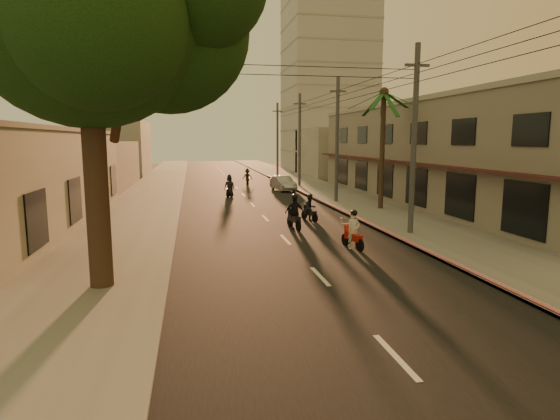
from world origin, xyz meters
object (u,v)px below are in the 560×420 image
Objects in this scene: scooter_red at (353,231)px; palm_tree at (384,99)px; scooter_far_b at (247,177)px; scooter_mid_b at (294,213)px; scooter_mid_a at (310,208)px; broadleaf_tree at (101,4)px; parked_car at (283,183)px; scooter_far_a at (229,187)px.

palm_tree is at bearing 50.20° from scooter_red.
scooter_far_b is (-6.57, 19.19, -6.39)m from palm_tree.
scooter_red is 4.99m from scooter_mid_b.
scooter_far_b is at bearing 108.90° from palm_tree.
scooter_mid_a is 2.66m from scooter_mid_b.
broadleaf_tree is 6.45× the size of scooter_mid_b.
scooter_mid_a is (-5.63, -3.27, -6.43)m from palm_tree.
parked_car is at bearing 65.17° from scooter_mid_a.
scooter_mid_b is at bearing 47.70° from broadleaf_tree.
scooter_far_b is (-0.95, 22.46, 0.04)m from scooter_mid_a.
broadleaf_tree is at bearing -149.64° from scooter_mid_a.
broadleaf_tree is 7.10× the size of scooter_red.
scooter_red is 29.49m from scooter_far_b.
scooter_mid_b reaches higher than scooter_red.
palm_tree reaches higher than scooter_far_b.
scooter_far_b is at bearing 81.07° from scooter_mid_b.
scooter_red is 0.91× the size of scooter_mid_b.
scooter_mid_a is at bearing 79.27° from scooter_red.
scooter_far_a is 10.75m from scooter_far_b.
scooter_mid_a is (8.99, 10.58, -7.75)m from broadleaf_tree.
parked_car is at bearing 74.86° from scooter_red.
broadleaf_tree reaches higher than scooter_red.
broadleaf_tree is at bearing -140.15° from scooter_mid_b.
scooter_mid_b is 18.47m from parked_car.
scooter_far_a reaches higher than scooter_far_b.
scooter_mid_a is at bearing -56.89° from scooter_far_a.
palm_tree is at bearing 30.30° from scooter_mid_b.
palm_tree is 14.22m from scooter_far_a.
scooter_mid_a is 0.85× the size of scooter_far_a.
scooter_mid_a is at bearing 50.14° from scooter_mid_b.
scooter_far_a is (-3.61, 12.05, 0.11)m from scooter_mid_a.
scooter_far_b is at bearing 76.32° from broadleaf_tree.
scooter_far_a is at bearing -103.12° from scooter_far_b.
scooter_mid_a is at bearing -149.82° from palm_tree.
scooter_red is 1.00× the size of scooter_far_b.
scooter_mid_a is at bearing -102.68° from parked_car.
scooter_mid_b is 1.10× the size of scooter_far_b.
scooter_mid_a is at bearing -86.34° from scooter_far_b.
scooter_red is at bearing -86.72° from scooter_far_b.
broadleaf_tree is 24.49m from scooter_far_a.
palm_tree is at bearing -69.84° from scooter_far_b.
scooter_far_b is 6.94m from parked_car.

